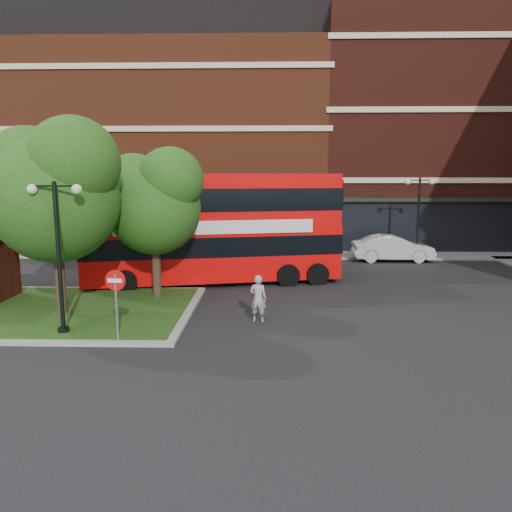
{
  "coord_description": "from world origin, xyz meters",
  "views": [
    {
      "loc": [
        1.19,
        -15.23,
        5.23
      ],
      "look_at": [
        0.66,
        4.28,
        2.0
      ],
      "focal_mm": 35.0,
      "sensor_mm": 36.0,
      "label": 1
    }
  ],
  "objects_px": {
    "bus": "(213,221)",
    "car_white": "(393,248)",
    "car_silver": "(239,248)",
    "woman": "(258,298)"
  },
  "relations": [
    {
      "from": "bus",
      "to": "car_white",
      "type": "xyz_separation_m",
      "value": [
        10.15,
        6.37,
        -2.22
      ]
    },
    {
      "from": "car_white",
      "to": "car_silver",
      "type": "bearing_deg",
      "value": 91.05
    },
    {
      "from": "bus",
      "to": "car_silver",
      "type": "distance_m",
      "value": 6.6
    },
    {
      "from": "woman",
      "to": "car_white",
      "type": "relative_size",
      "value": 0.35
    },
    {
      "from": "bus",
      "to": "car_white",
      "type": "bearing_deg",
      "value": 19.43
    },
    {
      "from": "car_silver",
      "to": "bus",
      "type": "bearing_deg",
      "value": 171.11
    },
    {
      "from": "woman",
      "to": "car_silver",
      "type": "height_order",
      "value": "woman"
    },
    {
      "from": "bus",
      "to": "woman",
      "type": "distance_m",
      "value": 7.09
    },
    {
      "from": "woman",
      "to": "car_silver",
      "type": "distance_m",
      "value": 12.58
    },
    {
      "from": "bus",
      "to": "car_white",
      "type": "relative_size",
      "value": 2.56
    }
  ]
}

